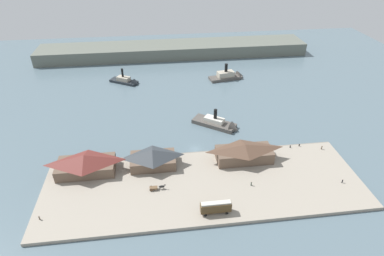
% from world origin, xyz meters
% --- Properties ---
extents(ground_plane, '(320.00, 320.00, 0.00)m').
position_xyz_m(ground_plane, '(0.00, 0.00, 0.00)').
color(ground_plane, slate).
extents(quay_promenade, '(110.00, 36.00, 1.20)m').
position_xyz_m(quay_promenade, '(0.00, -22.00, 0.60)').
color(quay_promenade, '#9E9384').
rests_on(quay_promenade, ground).
extents(seawall_edge, '(110.00, 0.80, 1.00)m').
position_xyz_m(seawall_edge, '(0.00, -3.60, 0.50)').
color(seawall_edge, gray).
rests_on(seawall_edge, ground).
extents(ferry_shed_central_terminal, '(20.68, 10.82, 7.36)m').
position_xyz_m(ferry_shed_central_terminal, '(-40.98, -10.31, 4.94)').
color(ferry_shed_central_terminal, brown).
rests_on(ferry_shed_central_terminal, quay_promenade).
extents(ferry_shed_customs_shed, '(16.70, 9.99, 7.03)m').
position_xyz_m(ferry_shed_customs_shed, '(-17.07, -9.72, 4.77)').
color(ferry_shed_customs_shed, brown).
rests_on(ferry_shed_customs_shed, quay_promenade).
extents(ferry_shed_west_terminal, '(21.32, 9.53, 6.86)m').
position_xyz_m(ferry_shed_west_terminal, '(17.13, -10.53, 4.68)').
color(ferry_shed_west_terminal, brown).
rests_on(ferry_shed_west_terminal, quay_promenade).
extents(street_tram, '(9.57, 2.47, 4.35)m').
position_xyz_m(street_tram, '(1.53, -35.37, 3.74)').
color(street_tram, '#4C381E').
rests_on(street_tram, quay_promenade).
extents(horse_cart, '(5.56, 1.49, 1.87)m').
position_xyz_m(horse_cart, '(-16.21, -22.74, 2.13)').
color(horse_cart, brown).
rests_on(horse_cart, quay_promenade).
extents(pedestrian_near_cart, '(0.41, 0.41, 1.65)m').
position_xyz_m(pedestrian_near_cart, '(15.96, -24.85, 1.95)').
color(pedestrian_near_cart, '#3D4C42').
rests_on(pedestrian_near_cart, quay_promenade).
extents(pedestrian_near_east_shed, '(0.38, 0.38, 1.52)m').
position_xyz_m(pedestrian_near_east_shed, '(47.65, -27.50, 1.89)').
color(pedestrian_near_east_shed, '#232328').
rests_on(pedestrian_near_east_shed, quay_promenade).
extents(pedestrian_near_west_shed, '(0.39, 0.39, 1.56)m').
position_xyz_m(pedestrian_near_west_shed, '(-51.98, -31.37, 1.91)').
color(pedestrian_near_west_shed, '#6B5B4C').
rests_on(pedestrian_near_west_shed, quay_promenade).
extents(pedestrian_walking_east, '(0.44, 0.44, 1.77)m').
position_xyz_m(pedestrian_walking_east, '(49.62, -8.05, 2.01)').
color(pedestrian_walking_east, '#6B5B4C').
rests_on(pedestrian_walking_east, quay_promenade).
extents(mooring_post_west, '(0.44, 0.44, 0.90)m').
position_xyz_m(mooring_post_west, '(41.68, -4.88, 1.65)').
color(mooring_post_west, black).
rests_on(mooring_post_west, quay_promenade).
extents(mooring_post_east, '(0.44, 0.44, 0.90)m').
position_xyz_m(mooring_post_east, '(29.20, -5.05, 1.65)').
color(mooring_post_east, black).
rests_on(mooring_post_east, quay_promenade).
extents(mooring_post_center_west, '(0.44, 0.44, 0.90)m').
position_xyz_m(mooring_post_center_west, '(37.69, -5.41, 1.65)').
color(mooring_post_center_west, black).
rests_on(mooring_post_center_west, quay_promenade).
extents(ferry_approaching_west, '(17.85, 13.60, 10.29)m').
position_xyz_m(ferry_approaching_west, '(-30.15, 67.47, 1.27)').
color(ferry_approaching_west, '#23282D').
rests_on(ferry_approaching_west, ground).
extents(ferry_moored_west, '(21.10, 17.84, 10.42)m').
position_xyz_m(ferry_moored_west, '(13.13, 15.15, 1.33)').
color(ferry_moored_west, '#514C47').
rests_on(ferry_moored_west, ground).
extents(ferry_near_quay, '(21.59, 10.10, 11.58)m').
position_xyz_m(ferry_near_quay, '(29.19, 66.67, 1.67)').
color(ferry_near_quay, '#514C47').
rests_on(ferry_near_quay, ground).
extents(far_headland, '(180.00, 24.00, 8.00)m').
position_xyz_m(far_headland, '(0.00, 110.00, 4.00)').
color(far_headland, '#60665B').
rests_on(far_headland, ground).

